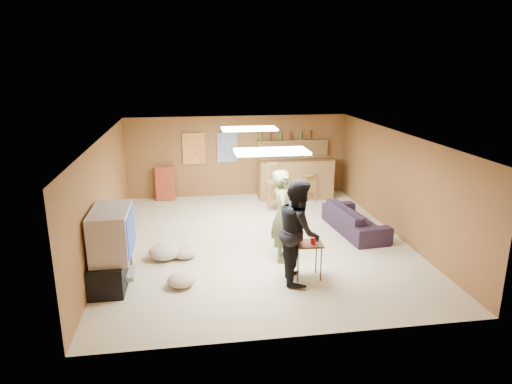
{
  "coord_description": "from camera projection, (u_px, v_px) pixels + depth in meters",
  "views": [
    {
      "loc": [
        -1.36,
        -8.76,
        3.58
      ],
      "look_at": [
        0.0,
        0.2,
        1.0
      ],
      "focal_mm": 32.0,
      "sensor_mm": 36.0,
      "label": 1
    }
  ],
  "objects": [
    {
      "name": "tray_table",
      "position": [
        307.0,
        260.0,
        7.79
      ],
      "size": [
        0.52,
        0.42,
        0.64
      ],
      "primitive_type": "cube",
      "rotation": [
        0.0,
        0.0,
        -0.06
      ],
      "color": "#3F2214",
      "rests_on": "ground"
    },
    {
      "name": "wall_back",
      "position": [
        238.0,
        156.0,
        12.54
      ],
      "size": [
        6.0,
        0.02,
        2.2
      ],
      "primitive_type": "cube",
      "color": "brown",
      "rests_on": "ground"
    },
    {
      "name": "bar_backing",
      "position": [
        292.0,
        152.0,
        12.65
      ],
      "size": [
        2.0,
        0.14,
        0.6
      ],
      "primitive_type": "cube",
      "color": "brown",
      "rests_on": "bar_counter"
    },
    {
      "name": "poster_left",
      "position": [
        194.0,
        149.0,
        12.26
      ],
      "size": [
        0.6,
        0.03,
        0.85
      ],
      "primitive_type": "cube",
      "color": "#BF3F26",
      "rests_on": "wall_back"
    },
    {
      "name": "bottle_row",
      "position": [
        285.0,
        136.0,
        12.46
      ],
      "size": [
        1.48,
        0.08,
        0.26
      ],
      "primitive_type": null,
      "color": "#3F7233",
      "rests_on": "bar_shelf"
    },
    {
      "name": "cushion_far",
      "position": [
        181.0,
        280.0,
        7.56
      ],
      "size": [
        0.61,
        0.61,
        0.21
      ],
      "primitive_type": "ellipsoid",
      "rotation": [
        0.0,
        0.0,
        -0.38
      ],
      "color": "tan",
      "rests_on": "ground"
    },
    {
      "name": "bar_stool_right",
      "position": [
        310.0,
        178.0,
        12.17
      ],
      "size": [
        0.42,
        0.42,
        1.21
      ],
      "primitive_type": null,
      "rotation": [
        0.0,
        0.0,
        -0.1
      ],
      "color": "brown",
      "rests_on": "ground"
    },
    {
      "name": "cushion_mid",
      "position": [
        185.0,
        252.0,
        8.66
      ],
      "size": [
        0.62,
        0.62,
        0.21
      ],
      "primitive_type": "ellipsoid",
      "rotation": [
        0.0,
        0.0,
        -0.4
      ],
      "color": "tan",
      "rests_on": "ground"
    },
    {
      "name": "wall_right",
      "position": [
        397.0,
        184.0,
        9.64
      ],
      "size": [
        0.02,
        7.0,
        2.2
      ],
      "primitive_type": "cube",
      "color": "brown",
      "rests_on": "ground"
    },
    {
      "name": "cup_red_far",
      "position": [
        313.0,
        241.0,
        7.65
      ],
      "size": [
        0.1,
        0.1,
        0.12
      ],
      "primitive_type": "cylinder",
      "rotation": [
        0.0,
        0.0,
        0.18
      ],
      "color": "red",
      "rests_on": "tray_table"
    },
    {
      "name": "tv_stand",
      "position": [
        111.0,
        269.0,
        7.62
      ],
      "size": [
        0.55,
        1.3,
        0.5
      ],
      "primitive_type": "cube",
      "color": "black",
      "rests_on": "ground"
    },
    {
      "name": "tv_screen",
      "position": [
        131.0,
        232.0,
        7.5
      ],
      "size": [
        0.02,
        0.95,
        0.65
      ],
      "primitive_type": "cube",
      "color": "navy",
      "rests_on": "tv_body"
    },
    {
      "name": "poster_right",
      "position": [
        227.0,
        148.0,
        12.39
      ],
      "size": [
        0.55,
        0.03,
        0.8
      ],
      "primitive_type": "cube",
      "color": "#334C99",
      "rests_on": "wall_back"
    },
    {
      "name": "bar_stool_left",
      "position": [
        274.0,
        189.0,
        11.37
      ],
      "size": [
        0.44,
        0.44,
        1.07
      ],
      "primitive_type": null,
      "rotation": [
        0.0,
        0.0,
        -0.37
      ],
      "color": "brown",
      "rests_on": "ground"
    },
    {
      "name": "cup_blue",
      "position": [
        316.0,
        238.0,
        7.78
      ],
      "size": [
        0.09,
        0.09,
        0.11
      ],
      "primitive_type": "cylinder",
      "rotation": [
        0.0,
        0.0,
        0.2
      ],
      "color": "navy",
      "rests_on": "tray_table"
    },
    {
      "name": "dvd_box",
      "position": [
        125.0,
        274.0,
        7.68
      ],
      "size": [
        0.35,
        0.5,
        0.08
      ],
      "primitive_type": "cube",
      "color": "#B2B2B7",
      "rests_on": "tv_stand"
    },
    {
      "name": "wall_front",
      "position": [
        299.0,
        262.0,
        5.88
      ],
      "size": [
        6.0,
        0.02,
        2.2
      ],
      "primitive_type": "cube",
      "color": "brown",
      "rests_on": "ground"
    },
    {
      "name": "ceiling_panel_front",
      "position": [
        272.0,
        152.0,
        7.49
      ],
      "size": [
        1.2,
        0.6,
        0.04
      ],
      "primitive_type": "cube",
      "color": "white",
      "rests_on": "ceiling"
    },
    {
      "name": "cup_red_near",
      "position": [
        299.0,
        239.0,
        7.74
      ],
      "size": [
        0.11,
        0.11,
        0.12
      ],
      "primitive_type": "cylinder",
      "rotation": [
        0.0,
        0.0,
        0.24
      ],
      "color": "red",
      "rests_on": "tray_table"
    },
    {
      "name": "person_black",
      "position": [
        299.0,
        231.0,
        7.58
      ],
      "size": [
        0.75,
        0.92,
        1.76
      ],
      "primitive_type": "imported",
      "rotation": [
        0.0,
        0.0,
        1.47
      ],
      "color": "black",
      "rests_on": "ground"
    },
    {
      "name": "bar_shelf",
      "position": [
        292.0,
        141.0,
        12.55
      ],
      "size": [
        2.0,
        0.18,
        0.05
      ],
      "primitive_type": "cube",
      "color": "brown",
      "rests_on": "bar_backing"
    },
    {
      "name": "bar_counter",
      "position": [
        295.0,
        178.0,
        12.38
      ],
      "size": [
        2.0,
        0.6,
        1.1
      ],
      "primitive_type": "cube",
      "color": "brown",
      "rests_on": "ground"
    },
    {
      "name": "tv_body",
      "position": [
        112.0,
        233.0,
        7.45
      ],
      "size": [
        0.6,
        1.1,
        0.8
      ],
      "primitive_type": "cube",
      "color": "#B2B2B7",
      "rests_on": "tv_stand"
    },
    {
      "name": "bar_lip",
      "position": [
        298.0,
        160.0,
        11.99
      ],
      "size": [
        2.1,
        0.12,
        0.05
      ],
      "primitive_type": "cube",
      "color": "#3F2214",
      "rests_on": "bar_counter"
    },
    {
      "name": "wall_left",
      "position": [
        104.0,
        196.0,
        8.77
      ],
      "size": [
        0.02,
        7.0,
        2.2
      ],
      "primitive_type": "cube",
      "color": "brown",
      "rests_on": "ground"
    },
    {
      "name": "ceiling",
      "position": [
        258.0,
        136.0,
        8.91
      ],
      "size": [
        6.0,
        7.0,
        0.02
      ],
      "primitive_type": "cube",
      "color": "silver",
      "rests_on": "ground"
    },
    {
      "name": "cushion_near_tv",
      "position": [
        165.0,
        252.0,
        8.62
      ],
      "size": [
        0.66,
        0.66,
        0.28
      ],
      "primitive_type": "ellipsoid",
      "rotation": [
        0.0,
        0.0,
        -0.09
      ],
      "color": "tan",
      "rests_on": "ground"
    },
    {
      "name": "ground",
      "position": [
        257.0,
        241.0,
        9.51
      ],
      "size": [
        7.0,
        7.0,
        0.0
      ],
      "primitive_type": "plane",
      "color": "beige",
      "rests_on": "ground"
    },
    {
      "name": "sofa",
      "position": [
        355.0,
        219.0,
        9.94
      ],
      "size": [
        0.94,
        2.02,
        0.57
      ],
      "primitive_type": "imported",
      "rotation": [
        0.0,
        0.0,
        1.66
      ],
      "color": "black",
      "rests_on": "ground"
    },
    {
      "name": "person_olive",
      "position": [
        282.0,
        216.0,
        8.38
      ],
      "size": [
        0.49,
        0.68,
        1.74
      ],
      "primitive_type": "imported",
      "rotation": [
        0.0,
        0.0,
        1.44
      ],
      "color": "#4E5632",
      "rests_on": "ground"
    },
    {
      "name": "ceiling_panel_back",
      "position": [
        249.0,
        129.0,
        10.06
      ],
      "size": [
        1.2,
        0.6,
        0.04
      ],
      "primitive_type": "cube",
      "color": "white",
      "rests_on": "ceiling"
    },
    {
      "name": "folding_chair_stack",
      "position": [
        165.0,
        184.0,
        12.23
      ],
      "size": [
        0.5,
        0.26,
        0.91
      ],
      "primitive_type": "cube",
      "rotation": [
        -0.14,
        0.0,
        0.0
      ],
      "color": "#A1381D",
      "rests_on": "ground"
    }
  ]
}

